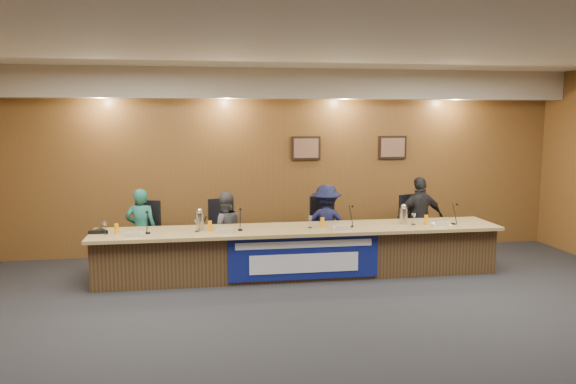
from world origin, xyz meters
The scene contains 39 objects.
floor centered at (0.00, 0.00, 0.00)m, with size 10.00×10.00×0.00m, color black.
ceiling centered at (0.00, 0.00, 3.20)m, with size 10.00×8.00×0.04m, color silver.
wall_back centered at (0.00, 4.00, 1.60)m, with size 10.00×0.04×3.20m, color brown.
soffit centered at (0.00, 3.75, 2.95)m, with size 10.00×0.50×0.50m, color beige.
dais_body centered at (0.00, 2.40, 0.35)m, with size 6.00×0.80×0.70m, color #4A341D.
dais_top centered at (0.00, 2.35, 0.72)m, with size 6.10×0.95×0.05m, color #A0844E.
banner centered at (0.00, 1.99, 0.38)m, with size 2.20×0.02×0.65m, color navy.
banner_text_upper centered at (0.00, 1.97, 0.58)m, with size 2.00×0.01×0.10m, color silver.
banner_text_lower centered at (0.00, 1.97, 0.30)m, with size 1.60×0.01×0.28m, color silver.
wall_photo_left centered at (0.40, 3.97, 1.85)m, with size 0.52×0.04×0.42m, color black.
wall_photo_right centered at (2.00, 3.97, 1.85)m, with size 0.52×0.04×0.42m, color black.
panelist_a centered at (-2.39, 3.04, 0.65)m, with size 0.48×0.31×1.31m, color #1B594B.
panelist_b centered at (-1.09, 3.04, 0.61)m, with size 0.59×0.46×1.22m, color #48484D.
panelist_c centered at (0.56, 3.04, 0.65)m, with size 0.84×0.48×1.30m, color black.
panelist_d centered at (2.18, 3.04, 0.70)m, with size 0.82×0.34×1.41m, color black.
office_chair_a centered at (-2.39, 3.14, 0.48)m, with size 0.48×0.48×0.08m, color black.
office_chair_b centered at (-1.09, 3.14, 0.48)m, with size 0.48×0.48×0.08m, color black.
office_chair_c centered at (0.56, 3.14, 0.48)m, with size 0.48×0.48×0.08m, color black.
office_chair_d centered at (2.18, 3.14, 0.48)m, with size 0.48×0.48×0.08m, color black.
nameplate_a centered at (-2.40, 2.08, 0.80)m, with size 0.24×0.06×0.09m, color white.
microphone_a centered at (-2.22, 2.27, 0.76)m, with size 0.07×0.07×0.02m, color black.
juice_glass_a centered at (-2.65, 2.31, 0.82)m, with size 0.06×0.06×0.15m, color #FD9707.
water_glass_a centered at (-2.81, 2.33, 0.84)m, with size 0.08×0.08×0.18m, color silver.
nameplate_b centered at (-1.13, 2.10, 0.80)m, with size 0.24×0.06×0.09m, color white.
microphone_b centered at (-0.90, 2.28, 0.76)m, with size 0.07×0.07×0.02m, color black.
juice_glass_b centered at (-1.34, 2.31, 0.82)m, with size 0.06×0.06×0.15m, color #FD9707.
water_glass_b centered at (-1.52, 2.29, 0.84)m, with size 0.08×0.08×0.18m, color silver.
nameplate_c centered at (0.59, 2.08, 0.80)m, with size 0.24×0.06×0.09m, color white.
microphone_c centered at (0.76, 2.29, 0.76)m, with size 0.07×0.07×0.02m, color black.
juice_glass_c centered at (0.34, 2.32, 0.82)m, with size 0.06×0.06×0.15m, color #FD9707.
water_glass_c centered at (0.15, 2.31, 0.84)m, with size 0.08×0.08×0.18m, color silver.
nameplate_d centered at (2.15, 2.12, 0.80)m, with size 0.24×0.06×0.09m, color white.
microphone_d centered at (2.39, 2.23, 0.76)m, with size 0.07×0.07×0.02m, color black.
juice_glass_d centered at (1.97, 2.27, 0.82)m, with size 0.06×0.06×0.15m, color #FD9707.
water_glass_d centered at (1.77, 2.29, 0.84)m, with size 0.08×0.08×0.18m, color silver.
carafe_left centered at (-1.48, 2.42, 0.88)m, with size 0.12×0.12×0.26m, color silver.
carafe_right centered at (1.64, 2.40, 0.87)m, with size 0.12×0.12×0.25m, color silver.
speakerphone centered at (-2.91, 2.42, 0.78)m, with size 0.32×0.32×0.05m, color black.
paper_stack centered at (2.22, 2.28, 0.75)m, with size 0.22×0.30×0.01m, color white.
Camera 1 is at (-1.49, -5.79, 2.41)m, focal length 35.00 mm.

